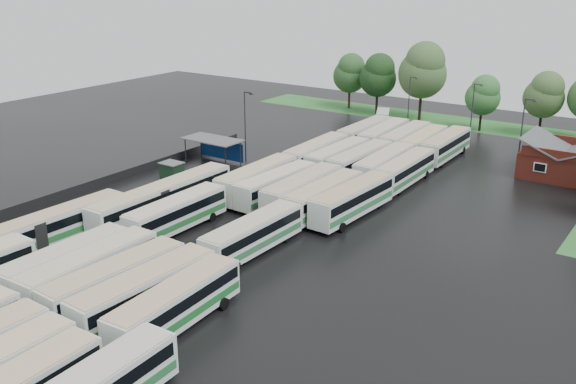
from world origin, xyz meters
The scene contains 44 objects.
ground centered at (0.00, 0.00, 0.00)m, with size 160.00×160.00×0.00m, color black.
brick_building centered at (24.00, 42.77, 1.87)m, with size 10.07×8.60×5.39m.
wash_shed centered at (-17.20, 22.02, 2.99)m, with size 8.20×4.20×3.58m.
utility_hut centered at (-16.20, 12.60, 1.32)m, with size 2.70×2.20×2.62m.
grass_strip_north centered at (2.00, 64.80, 0.01)m, with size 80.00×10.00×0.01m, color #2C6D2C.
west_fence centered at (-22.20, 8.00, 0.60)m, with size 0.10×50.00×1.20m, color #2D2D30.
bus_r1c0 centered at (-4.20, -12.43, 1.90)m, with size 2.70×12.41×3.45m.
bus_r1c1 centered at (-1.32, -12.25, 1.98)m, with size 2.90×12.98×3.61m.
bus_r1c2 centered at (1.98, -12.38, 1.96)m, with size 3.36×12.92×3.56m.
bus_r1c3 centered at (5.25, -12.27, 1.99)m, with size 3.31×13.13×3.63m.
bus_r1c4 centered at (8.56, -12.34, 1.94)m, with size 3.32×12.78×3.52m.
bus_r2c0 centered at (-4.60, 1.44, 1.92)m, with size 2.71×12.58×3.50m.
bus_r2c3 centered at (5.20, 1.50, 1.92)m, with size 2.84×12.56×3.48m.
bus_r3c0 centered at (-4.49, 14.87, 1.98)m, with size 2.94×12.98×3.60m.
bus_r3c1 centered at (-1.38, 14.60, 1.90)m, with size 3.25×12.51×3.45m.
bus_r3c2 centered at (2.14, 14.62, 1.98)m, with size 2.83×12.98×3.61m.
bus_r3c3 centered at (5.17, 14.46, 1.92)m, with size 2.90×12.59×3.49m.
bus_r3c4 centered at (8.38, 15.03, 1.99)m, with size 3.39×13.14×3.62m.
bus_r4c0 centered at (-4.49, 28.19, 2.00)m, with size 3.13×13.12×3.63m.
bus_r4c1 centered at (-1.31, 28.42, 1.91)m, with size 2.82×12.50×3.47m.
bus_r4c2 centered at (1.99, 28.56, 1.95)m, with size 3.01×12.77×3.54m.
bus_r4c3 centered at (5.38, 28.67, 1.94)m, with size 3.01×12.76×3.53m.
bus_r4c4 centered at (8.42, 28.45, 1.90)m, with size 2.76×12.43×3.45m.
bus_r5c0 centered at (-4.46, 41.94, 1.97)m, with size 2.76×12.84×3.57m.
bus_r5c1 centered at (-1.23, 41.82, 1.98)m, with size 3.37×13.02×3.59m.
bus_r5c2 centered at (2.11, 42.05, 1.96)m, with size 3.03×12.85×3.56m.
bus_r5c3 centered at (5.12, 41.73, 1.90)m, with size 3.08×12.51×3.46m.
bus_r5c4 centered at (8.25, 42.21, 1.96)m, with size 2.84×12.80×3.56m.
artic_bus_west_b centered at (-9.00, 3.93, 1.99)m, with size 2.84×19.36×3.59m.
artic_bus_west_c centered at (-12.11, -9.18, 1.91)m, with size 3.16×18.63×3.44m.
minibus centered at (-8.41, 55.81, 1.36)m, with size 4.22×5.98×2.46m.
tree_north_0 centered at (-19.87, 64.53, 6.78)m, with size 6.37×6.37×10.55m.
tree_north_1 centered at (-13.22, 63.06, 7.21)m, with size 6.76×6.76×11.20m.
tree_north_2 centered at (-4.44, 62.59, 8.94)m, with size 8.38×8.38×13.89m.
tree_north_3 centered at (6.94, 61.06, 6.06)m, with size 5.69×5.69×9.42m.
tree_north_4 centered at (15.96, 63.15, 6.77)m, with size 6.35×6.35×10.52m.
lamp_post_ne centered at (18.85, 40.73, 5.85)m, with size 1.55×0.30×10.08m.
lamp_post_nw centered at (-14.38, 25.48, 5.69)m, with size 1.51×0.29×9.80m.
lamp_post_back_w centered at (-2.80, 53.90, 5.27)m, with size 1.40×0.27×9.08m.
lamp_post_back_e centered at (7.86, 53.67, 5.26)m, with size 1.40×0.27×9.06m.
puddle_0 centered at (-0.34, -19.57, 0.00)m, with size 4.37×4.37×0.01m, color black.
puddle_1 centered at (5.39, -21.82, 0.00)m, with size 3.05×3.05×0.01m, color black.
puddle_2 centered at (-8.41, 1.12, 0.00)m, with size 7.77×7.77×0.01m, color black.
puddle_3 centered at (5.24, -4.00, 0.00)m, with size 3.79×3.79×0.01m, color black.
Camera 1 is at (39.56, -42.48, 25.85)m, focal length 40.00 mm.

